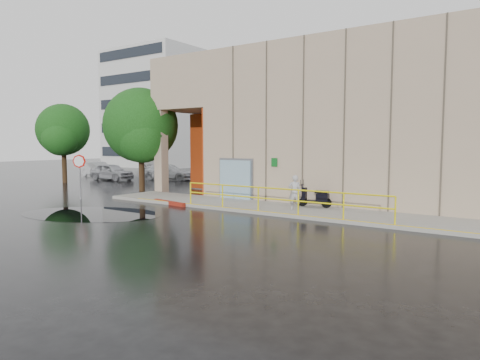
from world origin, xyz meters
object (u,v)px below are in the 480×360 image
object	(u,v)px
car_b	(98,169)
tree_far	(63,132)
car_c	(169,172)
person	(295,192)
scooter	(315,192)
stop_sign	(79,166)
car_a	(112,172)
red_curb	(169,203)
tree_near	(141,128)

from	to	relation	value
car_b	tree_far	xyz separation A→B (m)	(3.04, -5.47, 3.24)
car_b	car_c	size ratio (longest dim) A/B	0.91
person	car_c	xyz separation A→B (m)	(-16.48, 9.46, -0.26)
scooter	stop_sign	bearing A→B (deg)	-169.67
scooter	stop_sign	distance (m)	12.70
car_c	tree_far	distance (m)	8.70
stop_sign	car_a	distance (m)	12.39
person	tree_far	bearing A→B (deg)	-39.51
car_b	car_c	distance (m)	7.79
red_curb	car_a	bearing A→B (deg)	150.69
person	car_b	distance (m)	25.59
scooter	car_b	size ratio (longest dim) A/B	0.40
tree_far	car_c	bearing A→B (deg)	54.64
scooter	car_a	bearing A→B (deg)	159.31
stop_sign	car_b	distance (m)	16.47
car_a	tree_near	size ratio (longest dim) A/B	0.62
stop_sign	red_curb	xyz separation A→B (m)	(5.40, 1.22, -1.69)
stop_sign	red_curb	bearing A→B (deg)	5.30
car_c	person	bearing A→B (deg)	-135.93
red_curb	car_a	distance (m)	15.89
scooter	red_curb	size ratio (longest dim) A/B	0.67
scooter	car_c	xyz separation A→B (m)	(-16.90, 8.31, -0.21)
car_a	tree_near	bearing A→B (deg)	-119.56
scooter	tree_near	distance (m)	12.72
person	tree_far	xyz separation A→B (m)	(-21.14, 2.89, 3.00)
scooter	person	bearing A→B (deg)	-116.31
car_a	tree_near	world-z (taller)	tree_near
person	tree_far	world-z (taller)	tree_far
car_c	tree_near	world-z (taller)	tree_near
scooter	tree_near	size ratio (longest dim) A/B	0.25
car_a	car_c	xyz separation A→B (m)	(3.71, 2.84, -0.04)
stop_sign	car_a	world-z (taller)	stop_sign
stop_sign	tree_near	size ratio (longest dim) A/B	0.37
car_b	tree_near	distance (m)	14.17
person	stop_sign	distance (m)	12.01
person	stop_sign	size ratio (longest dim) A/B	0.62
car_a	car_c	size ratio (longest dim) A/B	0.90
person	stop_sign	xyz separation A→B (m)	(-11.74, -2.38, 0.88)
red_curb	car_b	bearing A→B (deg)	151.93
scooter	car_b	distance (m)	25.65
tree_near	tree_far	bearing A→B (deg)	175.87
stop_sign	red_curb	world-z (taller)	stop_sign
car_a	tree_far	world-z (taller)	tree_far
scooter	car_c	bearing A→B (deg)	147.98
stop_sign	car_a	xyz separation A→B (m)	(-8.45, 9.00, -1.10)
car_b	tree_far	size ratio (longest dim) A/B	0.67
red_curb	tree_far	bearing A→B (deg)	164.72
stop_sign	tree_far	size ratio (longest dim) A/B	0.40
scooter	car_c	world-z (taller)	scooter
scooter	red_curb	bearing A→B (deg)	-167.01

